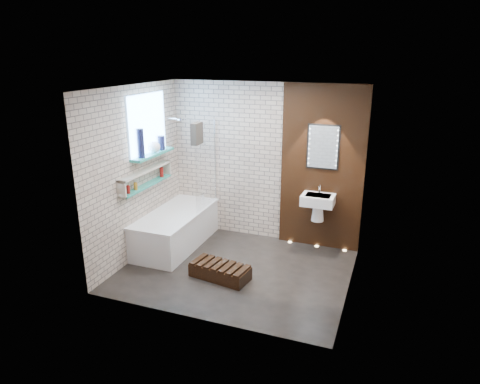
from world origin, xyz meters
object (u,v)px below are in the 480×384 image
at_px(led_mirror, 323,147).
at_px(walnut_step, 220,272).
at_px(bath_screen, 206,165).
at_px(bathtub, 176,229).
at_px(washbasin, 318,203).

bearing_deg(led_mirror, walnut_step, -125.22).
bearing_deg(bath_screen, led_mirror, 10.66).
relative_size(bathtub, walnut_step, 2.09).
bearing_deg(walnut_step, bath_screen, 121.81).
distance_m(bathtub, washbasin, 2.32).
bearing_deg(walnut_step, washbasin, 51.79).
height_order(bathtub, walnut_step, bathtub).
bearing_deg(walnut_step, bathtub, 145.54).
bearing_deg(led_mirror, bath_screen, -169.34).
bearing_deg(bath_screen, bathtub, -128.90).
xyz_separation_m(bathtub, washbasin, (2.17, 0.62, 0.50)).
relative_size(bathtub, washbasin, 3.00).
bearing_deg(bathtub, bath_screen, 51.10).
distance_m(bath_screen, washbasin, 1.89).
bearing_deg(bath_screen, washbasin, 5.78).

